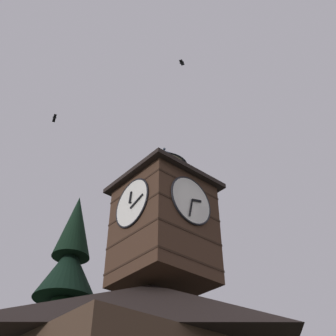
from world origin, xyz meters
TOP-DOWN VIEW (x-y plane):
  - clock_tower at (0.35, -0.42)m, footprint 4.80×4.80m
  - flying_bird_high at (5.94, -3.99)m, footprint 0.37×0.73m
  - flying_bird_low at (0.65, 1.62)m, footprint 0.51×0.38m

SIDE VIEW (x-z plane):
  - clock_tower at x=0.35m, z-range 7.99..16.50m
  - flying_bird_high at x=5.94m, z-range 18.69..18.84m
  - flying_bird_low at x=0.65m, z-range 22.77..22.94m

